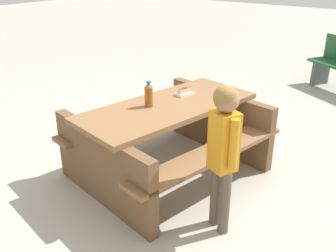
{
  "coord_description": "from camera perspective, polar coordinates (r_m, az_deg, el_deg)",
  "views": [
    {
      "loc": [
        -2.74,
        -2.03,
        2.05
      ],
      "look_at": [
        0.0,
        0.0,
        0.52
      ],
      "focal_mm": 40.48,
      "sensor_mm": 36.0,
      "label": 1
    }
  ],
  "objects": [
    {
      "name": "hotdog_tray",
      "position": [
        3.91,
        2.51,
        5.13
      ],
      "size": [
        0.2,
        0.16,
        0.08
      ],
      "color": "white",
      "rests_on": "picnic_table"
    },
    {
      "name": "soda_bottle",
      "position": [
        3.57,
        -2.93,
        4.71
      ],
      "size": [
        0.08,
        0.08,
        0.25
      ],
      "color": "brown",
      "rests_on": "picnic_table"
    },
    {
      "name": "ground_plane",
      "position": [
        3.98,
        -0.0,
        -6.92
      ],
      "size": [
        30.0,
        30.0,
        0.0
      ],
      "primitive_type": "plane",
      "color": "#ADA599",
      "rests_on": "ground"
    },
    {
      "name": "picnic_table",
      "position": [
        3.77,
        -0.0,
        -1.11
      ],
      "size": [
        2.04,
        1.72,
        0.75
      ],
      "color": "brown",
      "rests_on": "ground"
    },
    {
      "name": "child_in_coat",
      "position": [
        2.86,
        8.37,
        -2.38
      ],
      "size": [
        0.24,
        0.28,
        1.23
      ],
      "color": "brown",
      "rests_on": "ground"
    }
  ]
}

